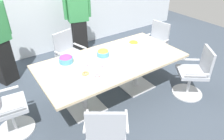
{
  "coord_description": "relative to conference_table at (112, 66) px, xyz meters",
  "views": [
    {
      "loc": [
        -1.68,
        -2.43,
        2.4
      ],
      "look_at": [
        0.0,
        0.0,
        0.55
      ],
      "focal_mm": 33.14,
      "sensor_mm": 36.0,
      "label": 1
    }
  ],
  "objects": [
    {
      "name": "office_chair_2",
      "position": [
        1.22,
        -0.77,
        -0.22
      ],
      "size": [
        0.76,
        0.76,
        0.91
      ],
      "rotation": [
        0.0,
        0.0,
        0.92
      ],
      "color": "silver",
      "rests_on": "ground"
    },
    {
      "name": "snack_bowl_chips_orange",
      "position": [
        0.63,
        0.22,
        0.17
      ],
      "size": [
        0.19,
        0.19,
        0.09
      ],
      "color": "white",
      "rests_on": "conference_table"
    },
    {
      "name": "person_standing_1",
      "position": [
        0.28,
        1.73,
        0.33
      ],
      "size": [
        0.61,
        0.31,
        1.82
      ],
      "rotation": [
        0.0,
        0.0,
        -3.36
      ],
      "color": "black",
      "rests_on": "ground"
    },
    {
      "name": "snack_bowl_chips_yellow",
      "position": [
        -0.05,
        0.2,
        0.18
      ],
      "size": [
        0.21,
        0.21,
        0.12
      ],
      "color": "#4C9EC6",
      "rests_on": "conference_table"
    },
    {
      "name": "office_chair_3",
      "position": [
        1.52,
        0.5,
        -0.22
      ],
      "size": [
        0.63,
        0.63,
        0.91
      ],
      "rotation": [
        0.0,
        0.0,
        -4.53
      ],
      "color": "silver",
      "rests_on": "ground"
    },
    {
      "name": "ground_plane",
      "position": [
        0.0,
        0.0,
        -0.63
      ],
      "size": [
        10.0,
        10.0,
        0.01
      ],
      "primitive_type": "cube",
      "color": "#3D4754"
    },
    {
      "name": "office_chair_4",
      "position": [
        -0.29,
        1.09,
        -0.22
      ],
      "size": [
        0.67,
        0.67,
        0.91
      ],
      "rotation": [
        0.0,
        0.0,
        -2.87
      ],
      "color": "silver",
      "rests_on": "ground"
    },
    {
      "name": "snack_bowl_candy_mix",
      "position": [
        -0.65,
        0.35,
        0.18
      ],
      "size": [
        0.23,
        0.23,
        0.12
      ],
      "color": "#4C9EC6",
      "rests_on": "conference_table"
    },
    {
      "name": "donut_platter",
      "position": [
        -0.43,
        -0.14,
        0.14
      ],
      "size": [
        0.4,
        0.4,
        0.04
      ],
      "color": "white",
      "rests_on": "conference_table"
    },
    {
      "name": "office_chair_1",
      "position": [
        -0.76,
        -0.98,
        -0.22
      ],
      "size": [
        0.75,
        0.75,
        0.91
      ],
      "rotation": [
        0.0,
        0.0,
        -0.61
      ],
      "color": "silver",
      "rests_on": "ground"
    },
    {
      "name": "conference_table",
      "position": [
        0.0,
        0.0,
        0.0
      ],
      "size": [
        2.4,
        1.2,
        0.75
      ],
      "color": "#CCB793",
      "rests_on": "ground"
    },
    {
      "name": "napkin_pile",
      "position": [
        0.42,
        -0.32,
        0.15
      ],
      "size": [
        0.17,
        0.17,
        0.06
      ],
      "primitive_type": "cube",
      "color": "white",
      "rests_on": "conference_table"
    },
    {
      "name": "office_chair_0",
      "position": [
        -1.69,
        0.16,
        -0.22
      ],
      "size": [
        0.59,
        0.59,
        0.91
      ],
      "rotation": [
        0.0,
        0.0,
        -1.68
      ],
      "color": "silver",
      "rests_on": "ground"
    }
  ]
}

